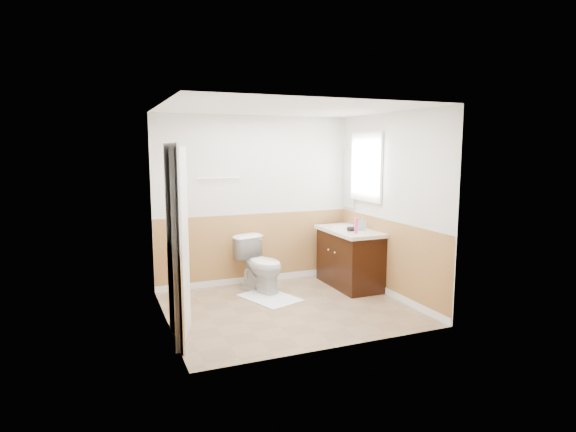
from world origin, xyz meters
name	(u,v)px	position (x,y,z in m)	size (l,w,h in m)	color
floor	(288,308)	(0.00, 0.00, 0.00)	(3.00, 3.00, 0.00)	#8C7051
ceiling	(288,108)	(0.00, 0.00, 2.50)	(3.00, 3.00, 0.00)	white
wall_back	(255,200)	(0.00, 1.30, 1.25)	(3.00, 3.00, 0.00)	silver
wall_front	(338,227)	(0.00, -1.30, 1.25)	(3.00, 3.00, 0.00)	silver
wall_left	(164,218)	(-1.50, 0.00, 1.25)	(3.00, 3.00, 0.00)	silver
wall_right	(390,206)	(1.50, 0.00, 1.25)	(3.00, 3.00, 0.00)	silver
wainscot_back	(256,250)	(0.00, 1.29, 0.50)	(3.00, 3.00, 0.00)	#AC8245
wainscot_front	(336,300)	(0.00, -1.29, 0.50)	(3.00, 3.00, 0.00)	#AC8245
wainscot_left	(168,283)	(-1.49, 0.00, 0.50)	(2.60, 2.60, 0.00)	#AC8245
wainscot_right	(388,260)	(1.49, 0.00, 0.50)	(2.60, 2.60, 0.00)	#AC8245
toilet	(261,264)	(-0.09, 0.82, 0.39)	(0.44, 0.77, 0.78)	white
bath_mat	(270,298)	(-0.09, 0.44, 0.01)	(0.55, 0.80, 0.02)	white
vanity_cabinet	(350,259)	(1.21, 0.57, 0.40)	(0.55, 1.10, 0.80)	black
vanity_knob_left	(335,253)	(0.91, 0.47, 0.55)	(0.03, 0.03, 0.03)	silver
vanity_knob_right	(329,250)	(0.91, 0.67, 0.55)	(0.03, 0.03, 0.03)	silver
countertop	(350,231)	(1.20, 0.57, 0.83)	(0.60, 1.15, 0.05)	beige
sink_basin	(345,227)	(1.21, 0.72, 0.86)	(0.36, 0.36, 0.02)	white
faucet	(356,222)	(1.39, 0.72, 0.92)	(0.02, 0.02, 0.14)	silver
lotion_bottle	(356,226)	(1.11, 0.24, 0.96)	(0.05, 0.05, 0.22)	#EB3C73
soap_dispenser	(362,223)	(1.33, 0.45, 0.95)	(0.09, 0.09, 0.20)	#9198A4
hair_dryer_body	(352,229)	(1.16, 0.43, 0.89)	(0.07, 0.07, 0.14)	black
hair_dryer_handle	(348,230)	(1.13, 0.50, 0.86)	(0.03, 0.03, 0.07)	black
mirror_panel	(349,179)	(1.48, 1.10, 1.55)	(0.02, 0.35, 0.90)	silver
window_frame	(366,167)	(1.47, 0.59, 1.75)	(0.04, 0.80, 1.00)	white
window_glass	(367,167)	(1.49, 0.59, 1.75)	(0.01, 0.70, 0.90)	white
door	(181,245)	(-1.40, -0.45, 1.02)	(0.05, 0.80, 2.04)	white
door_frame	(174,244)	(-1.48, -0.45, 1.03)	(0.02, 0.92, 2.10)	white
door_knob	(182,245)	(-1.34, -0.12, 0.95)	(0.06, 0.06, 0.06)	silver
towel_bar	(219,178)	(-0.55, 1.25, 1.60)	(0.02, 0.02, 0.62)	silver
tp_holder_bar	(251,238)	(-0.10, 1.23, 0.70)	(0.02, 0.02, 0.14)	silver
tp_roll	(251,238)	(-0.10, 1.23, 0.70)	(0.11, 0.11, 0.10)	white
tp_sheet	(251,245)	(-0.10, 1.23, 0.59)	(0.10, 0.01, 0.16)	white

